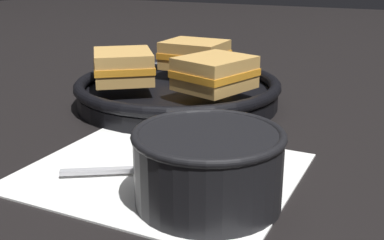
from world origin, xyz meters
TOP-DOWN VIEW (x-y plane):
  - ground_plane at (0.00, 0.00)m, footprint 4.00×4.00m
  - napkin at (-0.00, -0.04)m, footprint 0.28×0.24m
  - soup_bowl at (0.07, -0.09)m, footprint 0.14×0.14m
  - spoon at (0.01, -0.04)m, footprint 0.15×0.10m
  - skillet at (-0.11, 0.20)m, footprint 0.42×0.33m
  - sandwich_near_left at (-0.03, 0.16)m, footprint 0.11×0.12m
  - sandwich_near_right at (-0.12, 0.28)m, footprint 0.10×0.09m
  - sandwich_far_left at (-0.17, 0.14)m, footprint 0.13×0.13m

SIDE VIEW (x-z plane):
  - ground_plane at x=0.00m, z-range 0.00..0.00m
  - napkin at x=0.00m, z-range 0.00..0.00m
  - spoon at x=0.01m, z-range 0.00..0.01m
  - skillet at x=-0.11m, z-range 0.00..0.04m
  - soup_bowl at x=0.07m, z-range 0.00..0.08m
  - sandwich_near_left at x=-0.03m, z-range 0.04..0.09m
  - sandwich_near_right at x=-0.12m, z-range 0.04..0.09m
  - sandwich_far_left at x=-0.17m, z-range 0.04..0.09m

